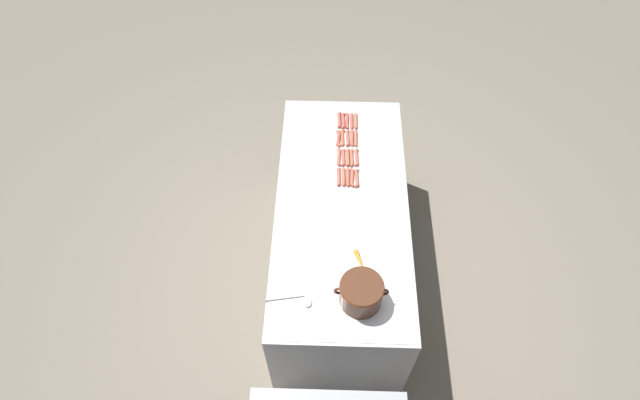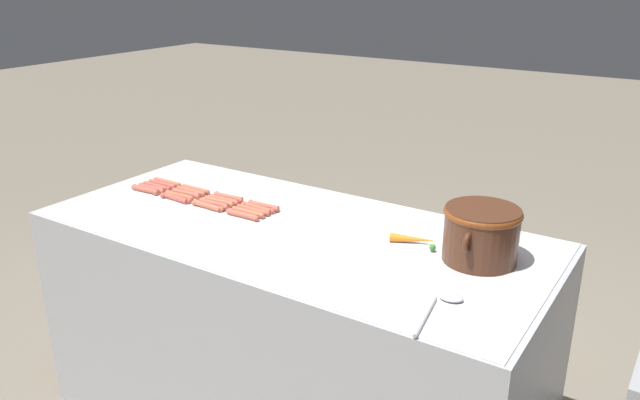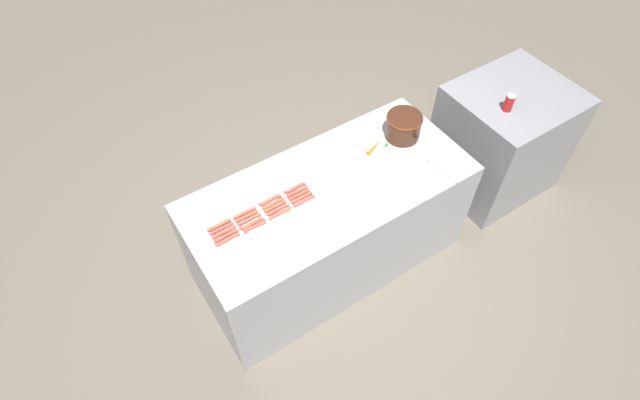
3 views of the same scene
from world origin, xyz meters
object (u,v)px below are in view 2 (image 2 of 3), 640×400
at_px(hot_dog_7, 258,208).
at_px(hot_dog_13, 180,195).
at_px(hot_dog_5, 190,191).
at_px(bean_pot, 481,232).
at_px(hot_dog_1, 195,189).
at_px(hot_dog_18, 208,206).
at_px(hot_dog_2, 228,197).
at_px(hot_dog_12, 151,188).
at_px(hot_dog_19, 242,215).
at_px(hot_dog_4, 162,184).
at_px(hot_dog_9, 186,193).
at_px(carrot, 415,240).
at_px(hot_dog_15, 248,212).
at_px(hot_dog_0, 167,182).
at_px(hot_dog_10, 219,201).
at_px(hot_dog_6, 224,200).
at_px(hot_dog_16, 145,190).
at_px(hot_dog_14, 214,204).
at_px(hot_dog_11, 253,210).
at_px(hot_dog_17, 176,198).
at_px(hot_dog_3, 264,206).
at_px(serving_spoon, 443,303).

xyz_separation_m(hot_dog_7, hot_dog_13, (0.06, -0.36, 0.00)).
xyz_separation_m(hot_dog_5, bean_pot, (-0.04, 1.24, 0.09)).
bearing_deg(hot_dog_1, hot_dog_5, -0.66).
bearing_deg(hot_dog_18, hot_dog_1, -123.79).
bearing_deg(bean_pot, hot_dog_2, -89.67).
xyz_separation_m(hot_dog_5, hot_dog_12, (0.06, -0.17, 0.00)).
bearing_deg(hot_dog_19, hot_dog_4, -99.85).
xyz_separation_m(hot_dog_9, hot_dog_12, (0.03, -0.17, 0.00)).
distance_m(hot_dog_2, carrot, 0.83).
relative_size(hot_dog_2, bean_pot, 0.51).
bearing_deg(hot_dog_15, hot_dog_18, -79.41).
height_order(hot_dog_13, bean_pot, bean_pot).
xyz_separation_m(hot_dog_12, hot_dog_18, (0.03, 0.35, 0.00)).
xyz_separation_m(hot_dog_0, hot_dog_7, (0.03, 0.53, 0.00)).
relative_size(hot_dog_4, hot_dog_10, 1.00).
bearing_deg(hot_dog_15, hot_dog_13, -89.38).
distance_m(hot_dog_6, hot_dog_19, 0.19).
xyz_separation_m(hot_dog_16, carrot, (-0.13, 1.19, 0.00)).
relative_size(hot_dog_14, hot_dog_19, 1.00).
distance_m(hot_dog_1, hot_dog_2, 0.18).
bearing_deg(hot_dog_0, hot_dog_10, 80.42).
relative_size(hot_dog_15, hot_dog_18, 1.00).
bearing_deg(hot_dog_16, carrot, 96.41).
xyz_separation_m(hot_dog_9, hot_dog_11, (-0.00, 0.36, 0.00)).
bearing_deg(hot_dog_4, hot_dog_17, 61.76).
distance_m(hot_dog_16, hot_dog_19, 0.53).
bearing_deg(bean_pot, hot_dog_18, -83.04).
bearing_deg(hot_dog_3, hot_dog_7, -7.80).
bearing_deg(hot_dog_1, hot_dog_12, -61.73).
distance_m(hot_dog_4, serving_spoon, 1.46).
bearing_deg(carrot, hot_dog_12, -84.91).
bearing_deg(carrot, hot_dog_13, -84.03).
bearing_deg(hot_dog_0, hot_dog_17, 54.83).
height_order(hot_dog_2, hot_dog_9, same).
bearing_deg(hot_dog_9, hot_dog_2, 108.99).
bearing_deg(hot_dog_0, hot_dog_13, 60.94).
bearing_deg(hot_dog_15, carrot, 98.86).
height_order(hot_dog_14, hot_dog_18, same).
relative_size(hot_dog_5, hot_dog_16, 1.00).
height_order(hot_dog_16, hot_dog_17, same).
bearing_deg(hot_dog_13, hot_dog_14, 90.88).
bearing_deg(hot_dog_11, hot_dog_15, -3.02).
xyz_separation_m(hot_dog_6, bean_pot, (-0.04, 1.06, 0.09)).
xyz_separation_m(hot_dog_12, hot_dog_16, (0.03, -0.01, 0.00)).
distance_m(hot_dog_11, hot_dog_12, 0.53).
height_order(hot_dog_15, serving_spoon, hot_dog_15).
bearing_deg(hot_dog_6, hot_dog_12, -80.56).
distance_m(hot_dog_9, serving_spoon, 1.29).
bearing_deg(hot_dog_6, hot_dog_0, -95.42).
distance_m(hot_dog_18, serving_spoon, 1.10).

